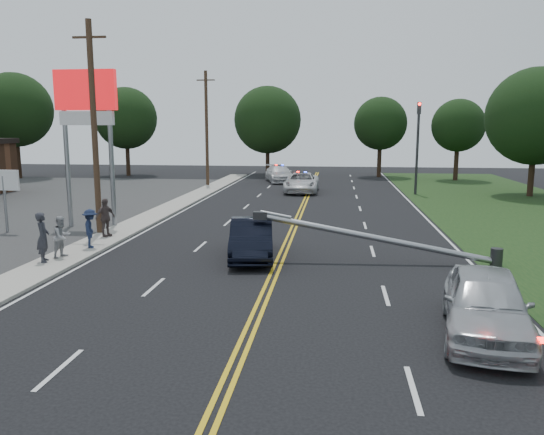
# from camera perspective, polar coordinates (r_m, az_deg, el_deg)

# --- Properties ---
(ground) EXTENTS (120.00, 120.00, 0.00)m
(ground) POSITION_cam_1_polar(r_m,az_deg,el_deg) (13.22, -2.87, -13.12)
(ground) COLOR black
(ground) RESTS_ON ground
(sidewalk) EXTENTS (1.80, 70.00, 0.12)m
(sidewalk) POSITION_cam_1_polar(r_m,az_deg,el_deg) (24.90, -18.26, -2.58)
(sidewalk) COLOR #A09C91
(sidewalk) RESTS_ON ground
(centerline_yellow) EXTENTS (0.36, 80.00, 0.00)m
(centerline_yellow) POSITION_cam_1_polar(r_m,az_deg,el_deg) (22.69, 1.38, -3.38)
(centerline_yellow) COLOR gold
(centerline_yellow) RESTS_ON ground
(pylon_sign) EXTENTS (3.20, 0.35, 8.00)m
(pylon_sign) POSITION_cam_1_polar(r_m,az_deg,el_deg) (28.91, -19.34, 10.84)
(pylon_sign) COLOR gray
(pylon_sign) RESTS_ON ground
(small_sign) EXTENTS (1.60, 0.14, 3.10)m
(small_sign) POSITION_cam_1_polar(r_m,az_deg,el_deg) (29.04, -26.89, 3.08)
(small_sign) COLOR gray
(small_sign) RESTS_ON ground
(traffic_signal) EXTENTS (0.28, 0.41, 7.05)m
(traffic_signal) POSITION_cam_1_polar(r_m,az_deg,el_deg) (42.47, 15.40, 8.04)
(traffic_signal) COLOR #2D2D30
(traffic_signal) RESTS_ON ground
(fallen_streetlight) EXTENTS (9.36, 0.44, 1.91)m
(fallen_streetlight) POSITION_cam_1_polar(r_m,az_deg,el_deg) (20.55, 12.56, -2.38)
(fallen_streetlight) COLOR #2D2D30
(fallen_streetlight) RESTS_ON ground
(utility_pole_mid) EXTENTS (1.60, 0.28, 10.00)m
(utility_pole_mid) POSITION_cam_1_polar(r_m,az_deg,el_deg) (26.53, -18.58, 9.06)
(utility_pole_mid) COLOR #382619
(utility_pole_mid) RESTS_ON ground
(utility_pole_far) EXTENTS (1.60, 0.28, 10.00)m
(utility_pole_far) POSITION_cam_1_polar(r_m,az_deg,el_deg) (47.38, -7.04, 9.50)
(utility_pole_far) COLOR #382619
(utility_pole_far) RESTS_ON ground
(tree_4) EXTENTS (7.44, 7.44, 10.65)m
(tree_4) POSITION_cam_1_polar(r_m,az_deg,el_deg) (60.48, -25.95, 10.36)
(tree_4) COLOR black
(tree_4) RESTS_ON ground
(tree_5) EXTENTS (6.55, 6.55, 9.43)m
(tree_5) POSITION_cam_1_polar(r_m,az_deg,el_deg) (59.72, -15.43, 10.25)
(tree_5) COLOR black
(tree_5) RESTS_ON ground
(tree_6) EXTENTS (7.31, 7.31, 9.65)m
(tree_6) POSITION_cam_1_polar(r_m,az_deg,el_deg) (58.85, -0.48, 10.45)
(tree_6) COLOR black
(tree_6) RESTS_ON ground
(tree_7) EXTENTS (5.51, 5.51, 8.34)m
(tree_7) POSITION_cam_1_polar(r_m,az_deg,el_deg) (57.24, 11.59, 9.87)
(tree_7) COLOR black
(tree_7) RESTS_ON ground
(tree_8) EXTENTS (5.12, 5.12, 7.93)m
(tree_8) POSITION_cam_1_polar(r_m,az_deg,el_deg) (55.40, 19.40, 9.31)
(tree_8) COLOR black
(tree_8) RESTS_ON ground
(tree_9) EXTENTS (7.21, 7.21, 9.57)m
(tree_9) POSITION_cam_1_polar(r_m,az_deg,el_deg) (44.50, 26.53, 9.70)
(tree_9) COLOR black
(tree_9) RESTS_ON ground
(crashed_sedan) EXTENTS (2.27, 4.86, 1.54)m
(crashed_sedan) POSITION_cam_1_polar(r_m,az_deg,el_deg) (21.02, -2.23, -2.31)
(crashed_sedan) COLOR black
(crashed_sedan) RESTS_ON ground
(waiting_sedan) EXTENTS (2.82, 5.19, 1.68)m
(waiting_sedan) POSITION_cam_1_polar(r_m,az_deg,el_deg) (14.22, 22.01, -8.57)
(waiting_sedan) COLOR #AFB2B7
(waiting_sedan) RESTS_ON ground
(emergency_a) EXTENTS (2.64, 5.69, 1.58)m
(emergency_a) POSITION_cam_1_polar(r_m,az_deg,el_deg) (42.75, 3.20, 3.78)
(emergency_a) COLOR silver
(emergency_a) RESTS_ON ground
(emergency_b) EXTENTS (3.68, 5.85, 1.58)m
(emergency_b) POSITION_cam_1_polar(r_m,az_deg,el_deg) (50.83, 0.79, 4.72)
(emergency_b) COLOR silver
(emergency_b) RESTS_ON ground
(bystander_a) EXTENTS (0.68, 0.81, 1.89)m
(bystander_a) POSITION_cam_1_polar(r_m,az_deg,el_deg) (21.66, -23.42, -1.95)
(bystander_a) COLOR #282930
(bystander_a) RESTS_ON sidewalk
(bystander_b) EXTENTS (0.81, 0.93, 1.62)m
(bystander_b) POSITION_cam_1_polar(r_m,az_deg,el_deg) (22.19, -21.66, -1.92)
(bystander_b) COLOR #9E9EA2
(bystander_b) RESTS_ON sidewalk
(bystander_c) EXTENTS (0.99, 1.22, 1.64)m
(bystander_c) POSITION_cam_1_polar(r_m,az_deg,el_deg) (23.51, -18.94, -1.13)
(bystander_c) COLOR #18223E
(bystander_c) RESTS_ON sidewalk
(bystander_d) EXTENTS (0.87, 1.13, 1.78)m
(bystander_d) POSITION_cam_1_polar(r_m,az_deg,el_deg) (25.72, -17.50, -0.01)
(bystander_d) COLOR #504340
(bystander_d) RESTS_ON sidewalk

